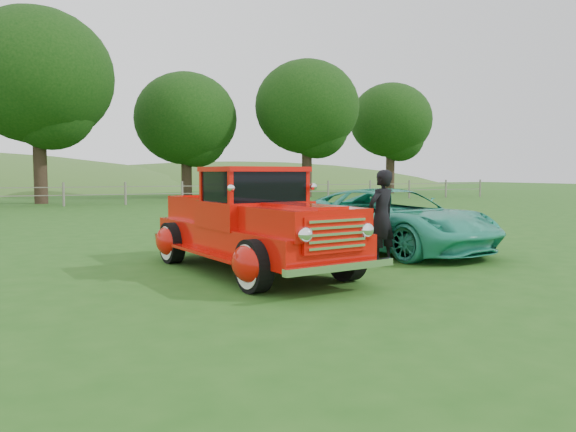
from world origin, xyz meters
name	(u,v)px	position (x,y,z in m)	size (l,w,h in m)	color
ground	(320,274)	(0.00, 0.00, 0.00)	(140.00, 140.00, 0.00)	#215316
distant_hills	(39,229)	(-4.08, 59.46, -4.55)	(116.00, 60.00, 18.00)	#315921
fence_line	(125,193)	(0.00, 22.00, 0.60)	(48.00, 0.12, 1.20)	slate
tree_near_west	(37,76)	(-4.00, 25.00, 6.80)	(8.00, 8.00, 10.42)	black
tree_near_east	(186,119)	(5.00, 29.00, 5.25)	(6.80, 6.80, 8.33)	black
tree_mid_east	(307,107)	(13.00, 27.00, 6.17)	(7.20, 7.20, 9.44)	black
tree_far_east	(391,121)	(22.00, 30.00, 5.86)	(6.60, 6.60, 8.86)	black
red_pickup	(252,225)	(-0.92, 0.74, 0.80)	(2.77, 5.19, 1.78)	black
teal_sedan	(392,220)	(2.69, 1.87, 0.67)	(2.22, 4.82, 1.34)	teal
man	(381,217)	(1.58, 0.58, 0.87)	(0.63, 0.42, 1.74)	black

